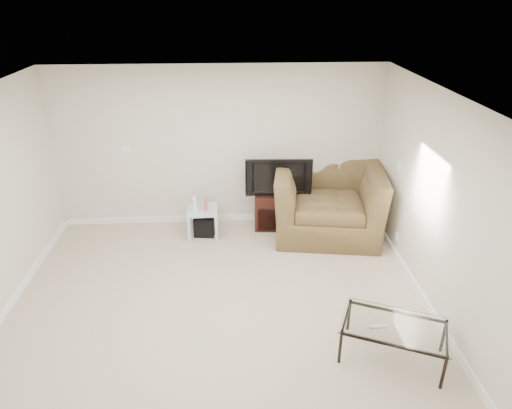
{
  "coord_description": "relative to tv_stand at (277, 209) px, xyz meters",
  "views": [
    {
      "loc": [
        0.2,
        -4.17,
        3.49
      ],
      "look_at": [
        0.5,
        1.2,
        0.9
      ],
      "focal_mm": 32.0,
      "sensor_mm": 36.0,
      "label": 1
    }
  ],
  "objects": [
    {
      "name": "floor",
      "position": [
        -0.9,
        -2.28,
        -0.3
      ],
      "size": [
        5.0,
        5.0,
        0.0
      ],
      "primitive_type": "plane",
      "color": "tan",
      "rests_on": "ground"
    },
    {
      "name": "ceiling",
      "position": [
        -0.9,
        -2.28,
        2.2
      ],
      "size": [
        5.0,
        5.0,
        0.0
      ],
      "primitive_type": "plane",
      "color": "white",
      "rests_on": "ground"
    },
    {
      "name": "wall_back",
      "position": [
        -0.9,
        0.22,
        0.95
      ],
      "size": [
        5.0,
        0.02,
        2.5
      ],
      "primitive_type": "cube",
      "color": "silver",
      "rests_on": "ground"
    },
    {
      "name": "wall_right",
      "position": [
        1.6,
        -2.28,
        0.95
      ],
      "size": [
        0.02,
        5.0,
        2.5
      ],
      "primitive_type": "cube",
      "color": "silver",
      "rests_on": "ground"
    },
    {
      "name": "plate_back",
      "position": [
        -2.3,
        0.21,
        0.95
      ],
      "size": [
        0.12,
        0.02,
        0.12
      ],
      "primitive_type": "cube",
      "color": "white",
      "rests_on": "wall_back"
    },
    {
      "name": "plate_right_switch",
      "position": [
        1.59,
        -0.68,
        0.95
      ],
      "size": [
        0.02,
        0.09,
        0.13
      ],
      "primitive_type": "cube",
      "color": "white",
      "rests_on": "wall_right"
    },
    {
      "name": "plate_right_outlet",
      "position": [
        1.59,
        -0.98,
        0.0
      ],
      "size": [
        0.02,
        0.08,
        0.12
      ],
      "primitive_type": "cube",
      "color": "white",
      "rests_on": "wall_right"
    },
    {
      "name": "tv_stand",
      "position": [
        0.0,
        0.0,
        0.0
      ],
      "size": [
        0.75,
        0.55,
        0.59
      ],
      "primitive_type": null,
      "rotation": [
        0.0,
        0.0,
        -0.08
      ],
      "color": "black",
      "rests_on": "floor"
    },
    {
      "name": "dvd_player",
      "position": [
        -0.0,
        -0.04,
        0.2
      ],
      "size": [
        0.38,
        0.28,
        0.05
      ],
      "primitive_type": "cube",
      "rotation": [
        0.0,
        0.0,
        -0.08
      ],
      "color": "black",
      "rests_on": "tv_stand"
    },
    {
      "name": "television",
      "position": [
        -0.0,
        -0.03,
        0.59
      ],
      "size": [
        0.94,
        0.22,
        0.58
      ],
      "primitive_type": "imported",
      "rotation": [
        0.0,
        0.0,
        -0.04
      ],
      "color": "black",
      "rests_on": "tv_stand"
    },
    {
      "name": "side_table",
      "position": [
        -1.17,
        -0.23,
        -0.08
      ],
      "size": [
        0.47,
        0.47,
        0.44
      ],
      "primitive_type": null,
      "rotation": [
        0.0,
        0.0,
        0.03
      ],
      "color": "#A6B8CA",
      "rests_on": "floor"
    },
    {
      "name": "subwoofer",
      "position": [
        -1.14,
        -0.21,
        -0.14
      ],
      "size": [
        0.34,
        0.34,
        0.3
      ],
      "primitive_type": "cube",
      "rotation": [
        0.0,
        0.0,
        -0.14
      ],
      "color": "black",
      "rests_on": "floor"
    },
    {
      "name": "game_console",
      "position": [
        -1.28,
        -0.25,
        0.24
      ],
      "size": [
        0.07,
        0.15,
        0.2
      ],
      "primitive_type": "cube",
      "rotation": [
        0.0,
        0.0,
        0.14
      ],
      "color": "white",
      "rests_on": "side_table"
    },
    {
      "name": "game_case",
      "position": [
        -1.11,
        -0.25,
        0.23
      ],
      "size": [
        0.05,
        0.13,
        0.17
      ],
      "primitive_type": "cube",
      "rotation": [
        0.0,
        0.0,
        0.01
      ],
      "color": "#CC4C4C",
      "rests_on": "side_table"
    },
    {
      "name": "recliner",
      "position": [
        0.75,
        -0.23,
        0.41
      ],
      "size": [
        1.74,
        1.27,
        1.4
      ],
      "primitive_type": "imported",
      "rotation": [
        0.0,
        0.0,
        -0.15
      ],
      "color": "#533521",
      "rests_on": "floor"
    },
    {
      "name": "coffee_table",
      "position": [
        0.9,
        -2.94,
        -0.09
      ],
      "size": [
        1.2,
        0.96,
        0.41
      ],
      "primitive_type": null,
      "rotation": [
        0.0,
        0.0,
        -0.4
      ],
      "color": "black",
      "rests_on": "floor"
    },
    {
      "name": "remote",
      "position": [
        0.71,
        -2.96,
        0.13
      ],
      "size": [
        0.17,
        0.05,
        0.02
      ],
      "primitive_type": "cube",
      "rotation": [
        0.0,
        0.0,
        -0.0
      ],
      "color": "#B2B2B7",
      "rests_on": "coffee_table"
    }
  ]
}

